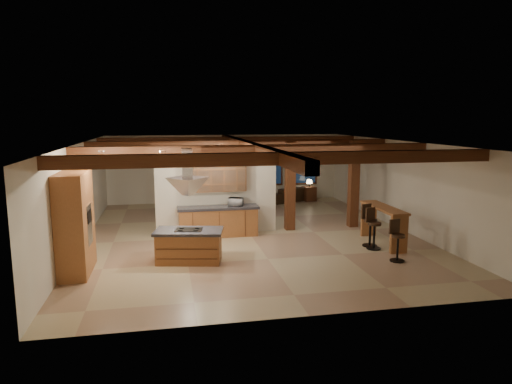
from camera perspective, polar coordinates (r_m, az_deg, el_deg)
ground at (r=14.34m, az=-0.68°, el=-5.42°), size 12.00×12.00×0.00m
room_walls at (r=14.00m, az=-0.69°, el=1.65°), size 12.00×12.00×12.00m
ceiling_beams at (r=13.90m, az=-0.70°, el=5.65°), size 10.00×12.00×0.28m
timber_posts at (r=15.12m, az=8.32°, el=2.06°), size 2.50×0.30×2.90m
partition_wall at (r=14.45m, az=-4.95°, el=-0.88°), size 3.80×0.18×2.20m
pantry_cabinet at (r=11.51m, az=-21.67°, el=-3.65°), size 0.67×1.60×2.40m
back_counter at (r=14.19m, az=-4.74°, el=-3.63°), size 2.50×0.66×0.94m
upper_display_cabinet at (r=14.15m, az=-4.91°, el=1.98°), size 1.80×0.36×0.95m
range_hood at (r=11.51m, az=-8.52°, el=-0.12°), size 1.10×1.10×1.40m
back_windows at (r=20.40m, az=4.02°, el=3.26°), size 2.70×0.07×1.70m
framed_art at (r=19.70m, az=-8.17°, el=3.55°), size 0.65×0.05×0.85m
recessed_cans at (r=11.73m, az=-11.25°, el=5.33°), size 3.16×2.46×0.03m
kitchen_island at (r=11.81m, az=-8.36°, el=-6.63°), size 1.85×1.23×0.85m
dining_table at (r=17.27m, az=-2.94°, el=-1.91°), size 1.71×1.05×0.58m
sofa at (r=20.15m, az=4.34°, el=-0.23°), size 2.31×1.63×0.63m
microwave at (r=14.15m, az=-2.55°, el=-1.23°), size 0.52×0.45×0.24m
bar_counter at (r=13.72m, az=15.60°, el=-3.25°), size 0.53×2.11×1.11m
side_table at (r=20.26m, az=6.66°, el=-0.21°), size 0.57×0.57×0.63m
table_lamp at (r=20.18m, az=6.68°, el=1.30°), size 0.27×0.27×0.32m
bar_stool_a at (r=12.25m, az=17.21°, el=-5.80°), size 0.38×0.39×1.07m
bar_stool_b at (r=13.18m, az=14.45°, el=-4.41°), size 0.43×0.44×1.16m
bar_stool_c at (r=13.44m, az=13.97°, el=-4.04°), size 0.45×0.46×1.20m
dining_chairs at (r=17.22m, az=-2.95°, el=-1.03°), size 1.70×1.70×1.10m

